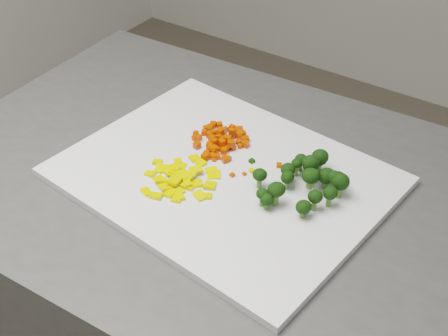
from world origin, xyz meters
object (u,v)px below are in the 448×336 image
Objects in this scene: cutting_board at (224,176)px; carrot_pile at (222,136)px; broccoli_pile at (298,175)px; pepper_pile at (183,176)px.

cutting_board is 0.08m from carrot_pile.
broccoli_pile reaches higher than cutting_board.
pepper_pile reaches higher than cutting_board.
carrot_pile reaches higher than pepper_pile.
cutting_board is 4.50× the size of carrot_pile.
broccoli_pile reaches higher than carrot_pile.
pepper_pile is at bearing -87.68° from carrot_pile.
cutting_board is 0.07m from pepper_pile.
carrot_pile is 0.83× the size of broccoli_pile.
pepper_pile is 0.97× the size of broccoli_pile.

